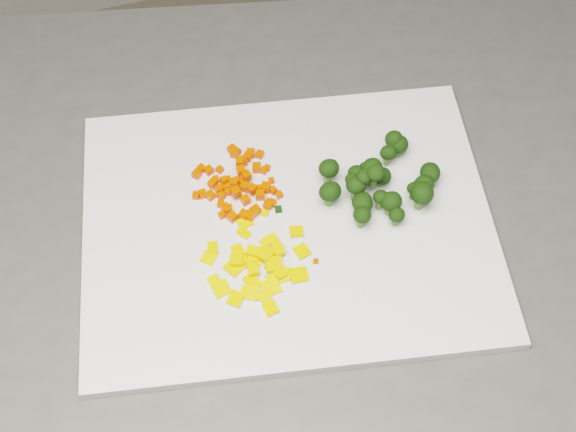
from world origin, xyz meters
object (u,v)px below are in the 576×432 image
object	(u,v)px
counter_block	(302,384)
cutting_board	(288,224)
carrot_pile	(238,178)
broccoli_pile	(378,172)
pepper_pile	(261,260)

from	to	relation	value
counter_block	cutting_board	bearing A→B (deg)	166.01
counter_block	cutting_board	distance (m)	0.46
carrot_pile	broccoli_pile	size ratio (longest dim) A/B	0.83
cutting_board	carrot_pile	xyz separation A→B (m)	(-0.04, 0.06, 0.02)
counter_block	pepper_pile	xyz separation A→B (m)	(-0.06, -0.04, 0.47)
cutting_board	carrot_pile	size ratio (longest dim) A/B	4.50
counter_block	pepper_pile	size ratio (longest dim) A/B	9.03
broccoli_pile	counter_block	bearing A→B (deg)	-165.24
counter_block	broccoli_pile	xyz separation A→B (m)	(0.08, 0.02, 0.49)
counter_block	broccoli_pile	bearing A→B (deg)	14.76
counter_block	broccoli_pile	world-z (taller)	broccoli_pile
cutting_board	broccoli_pile	distance (m)	0.11
carrot_pile	broccoli_pile	distance (m)	0.15
carrot_pile	broccoli_pile	world-z (taller)	broccoli_pile
counter_block	broccoli_pile	distance (m)	0.50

